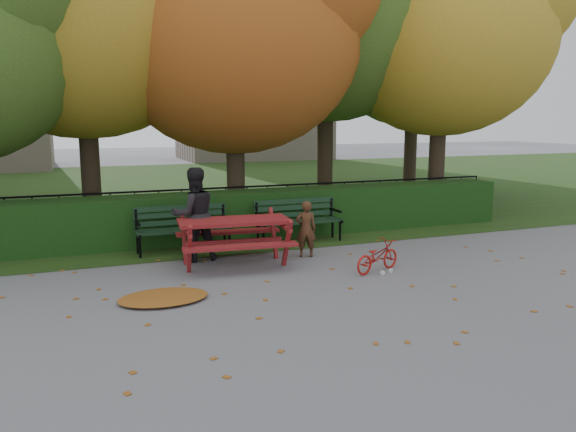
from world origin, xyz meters
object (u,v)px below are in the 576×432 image
object	(u,v)px
tree_c	(250,18)
bicycle	(377,256)
picnic_table	(234,229)
child	(306,229)
tree_g	(427,34)
bench_left	(183,225)
tree_e	(459,21)
bench_right	(298,217)
adult	(194,214)

from	to	relation	value
tree_c	bicycle	size ratio (longest dim) A/B	7.95
picnic_table	bicycle	distance (m)	2.51
child	tree_g	bearing A→B (deg)	-119.28
tree_g	bench_left	bearing A→B (deg)	-147.83
tree_e	bench_right	xyz separation A→B (m)	(-5.42, -2.07, -4.56)
picnic_table	tree_c	bearing A→B (deg)	73.49
tree_e	adult	distance (m)	9.29
bench_left	child	xyz separation A→B (m)	(2.04, -1.28, 0.01)
tree_e	picnic_table	world-z (taller)	tree_e
tree_g	bicycle	world-z (taller)	tree_g
tree_c	bench_left	bearing A→B (deg)	-133.36
bench_right	child	bearing A→B (deg)	-105.76
tree_g	bicycle	distance (m)	12.24
bench_left	bicycle	xyz separation A→B (m)	(2.74, -2.67, -0.26)
tree_c	child	size ratio (longest dim) A/B	7.62
tree_g	adult	world-z (taller)	tree_g
tree_c	tree_g	distance (m)	8.43
tree_g	picnic_table	bearing A→B (deg)	-140.46
picnic_table	bicycle	size ratio (longest dim) A/B	2.04
bench_right	adult	size ratio (longest dim) A/B	1.07
tree_g	adult	xyz separation A→B (m)	(-9.57, -6.86, -4.53)
bench_left	bicycle	distance (m)	3.84
tree_e	picnic_table	distance (m)	9.12
tree_c	picnic_table	world-z (taller)	tree_c
tree_g	child	distance (m)	11.62
bench_left	bicycle	world-z (taller)	bench_left
picnic_table	adult	bearing A→B (deg)	141.48
child	picnic_table	bearing A→B (deg)	20.21
tree_c	adult	distance (m)	5.43
bench_left	bench_right	bearing A→B (deg)	0.00
bench_left	picnic_table	world-z (taller)	picnic_table
child	bicycle	distance (m)	1.59
tree_g	child	bearing A→B (deg)	-135.98
tree_g	bench_left	size ratio (longest dim) A/B	4.75
tree_c	tree_e	distance (m)	5.70
child	bicycle	xyz separation A→B (m)	(0.70, -1.40, -0.26)
bench_right	adult	bearing A→B (deg)	-161.07
bench_right	picnic_table	bearing A→B (deg)	-142.23
tree_c	bench_left	distance (m)	5.31
bench_right	picnic_table	xyz separation A→B (m)	(-1.76, -1.36, 0.11)
tree_c	child	xyz separation A→B (m)	(-0.10, -3.54, -4.30)
tree_c	adult	bearing A→B (deg)	-124.06
tree_c	bench_left	xyz separation A→B (m)	(-2.13, -2.26, -4.30)
tree_g	bench_left	xyz separation A→B (m)	(-9.63, -6.06, -4.85)
tree_c	tree_e	xyz separation A→B (m)	(5.69, -0.19, 0.26)
bench_right	bicycle	xyz separation A→B (m)	(0.34, -2.67, -0.26)
picnic_table	child	xyz separation A→B (m)	(1.40, 0.09, -0.11)
tree_e	bench_right	size ratio (longest dim) A/B	4.53
bench_left	child	world-z (taller)	child
bench_left	adult	size ratio (longest dim) A/B	1.07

